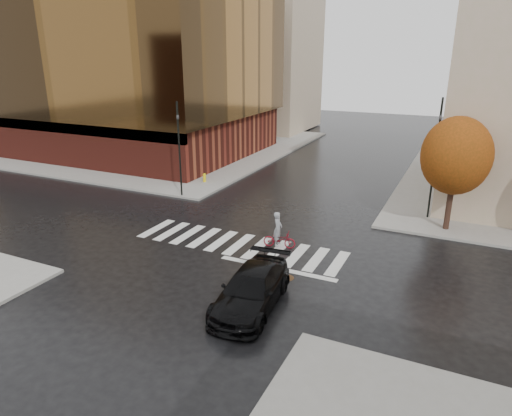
# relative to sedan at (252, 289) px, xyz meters

# --- Properties ---
(ground) EXTENTS (120.00, 120.00, 0.00)m
(ground) POSITION_rel_sedan_xyz_m (-3.39, 4.93, -0.78)
(ground) COLOR black
(ground) RESTS_ON ground
(sidewalk_nw) EXTENTS (30.00, 30.00, 0.15)m
(sidewalk_nw) POSITION_rel_sedan_xyz_m (-24.39, 25.93, -0.70)
(sidewalk_nw) COLOR gray
(sidewalk_nw) RESTS_ON ground
(crosswalk) EXTENTS (12.00, 3.00, 0.01)m
(crosswalk) POSITION_rel_sedan_xyz_m (-3.39, 5.43, -0.77)
(crosswalk) COLOR silver
(crosswalk) RESTS_ON ground
(office_glass) EXTENTS (27.00, 19.00, 16.00)m
(office_glass) POSITION_rel_sedan_xyz_m (-25.39, 22.92, 7.50)
(office_glass) COLOR maroon
(office_glass) RESTS_ON sidewalk_nw
(building_nw_far) EXTENTS (14.00, 12.00, 20.00)m
(building_nw_far) POSITION_rel_sedan_xyz_m (-19.39, 41.93, 9.37)
(building_nw_far) COLOR tan
(building_nw_far) RESTS_ON sidewalk_nw
(tree_ne_a) EXTENTS (3.80, 3.80, 6.50)m
(tree_ne_a) POSITION_rel_sedan_xyz_m (6.61, 12.33, 3.68)
(tree_ne_a) COLOR black
(tree_ne_a) RESTS_ON sidewalk_ne
(sedan) EXTENTS (2.70, 5.54, 1.55)m
(sedan) POSITION_rel_sedan_xyz_m (0.00, 0.00, 0.00)
(sedan) COLOR black
(sedan) RESTS_ON ground
(cyclist) EXTENTS (1.81, 0.88, 1.98)m
(cyclist) POSITION_rel_sedan_xyz_m (-1.30, 6.00, -0.10)
(cyclist) COLOR maroon
(cyclist) RESTS_ON ground
(traffic_light_nw) EXTENTS (0.20, 0.18, 6.59)m
(traffic_light_nw) POSITION_rel_sedan_xyz_m (-11.02, 11.23, 3.06)
(traffic_light_nw) COLOR black
(traffic_light_nw) RESTS_ON sidewalk_nw
(traffic_light_ne) EXTENTS (0.16, 0.19, 7.30)m
(traffic_light_ne) POSITION_rel_sedan_xyz_m (5.44, 13.93, 3.53)
(traffic_light_ne) COLOR black
(traffic_light_ne) RESTS_ON sidewalk_ne
(fire_hydrant) EXTENTS (0.25, 0.25, 0.69)m
(fire_hydrant) POSITION_rel_sedan_xyz_m (-11.37, 14.93, -0.25)
(fire_hydrant) COLOR yellow
(fire_hydrant) RESTS_ON sidewalk_nw
(manhole) EXTENTS (0.73, 0.73, 0.01)m
(manhole) POSITION_rel_sedan_xyz_m (0.39, 2.93, -0.77)
(manhole) COLOR #4F341C
(manhole) RESTS_ON ground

